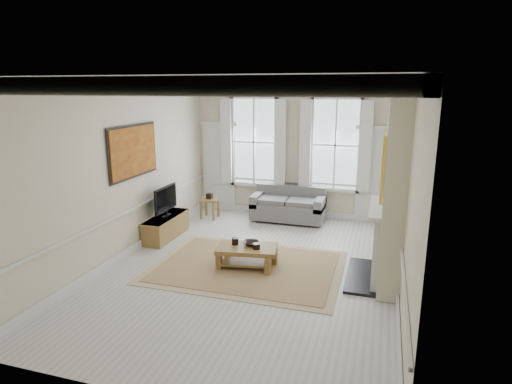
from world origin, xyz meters
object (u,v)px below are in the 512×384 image
(sofa, at_px, (289,207))
(coffee_table, at_px, (247,251))
(side_table, at_px, (210,203))
(tv_stand, at_px, (166,227))

(sofa, distance_m, coffee_table, 3.10)
(coffee_table, bearing_deg, side_table, 116.33)
(side_table, relative_size, coffee_table, 0.44)
(side_table, distance_m, coffee_table, 3.29)
(side_table, distance_m, tv_stand, 1.70)
(sofa, xyz_separation_m, side_table, (-1.98, -0.41, 0.05))
(sofa, distance_m, tv_stand, 3.12)
(sofa, height_order, coffee_table, sofa)
(sofa, xyz_separation_m, tv_stand, (-2.34, -2.06, -0.11))
(sofa, relative_size, coffee_table, 1.52)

